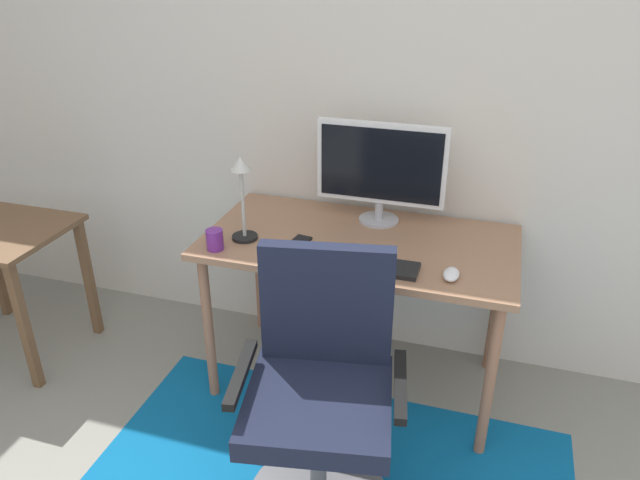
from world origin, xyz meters
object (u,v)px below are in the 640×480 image
object	(u,v)px
keyboard	(364,264)
desk_lamp	(242,188)
monitor	(381,167)
desk	(359,255)
computer_mouse	(451,274)
cell_phone	(298,243)
office_chair	(321,408)
coffee_cup	(215,240)

from	to	relation	value
keyboard	desk_lamp	world-z (taller)	desk_lamp
monitor	desk	bearing A→B (deg)	-100.03
computer_mouse	desk_lamp	xyz separation A→B (m)	(-0.88, 0.08, 0.22)
desk	cell_phone	xyz separation A→B (m)	(-0.24, -0.12, 0.08)
monitor	office_chair	bearing A→B (deg)	-89.73
keyboard	computer_mouse	bearing A→B (deg)	0.89
keyboard	computer_mouse	distance (m)	0.34
desk	desk_lamp	world-z (taller)	desk_lamp
desk	monitor	bearing A→B (deg)	79.97
monitor	desk_lamp	xyz separation A→B (m)	(-0.51, -0.35, -0.03)
keyboard	office_chair	bearing A→B (deg)	-93.83
monitor	desk_lamp	size ratio (longest dim) A/B	1.55
monitor	desk_lamp	bearing A→B (deg)	-145.58
computer_mouse	desk	bearing A→B (deg)	151.53
computer_mouse	desk_lamp	distance (m)	0.91
desk	monitor	world-z (taller)	monitor
keyboard	computer_mouse	xyz separation A→B (m)	(0.34, 0.01, 0.01)
office_chair	computer_mouse	bearing A→B (deg)	41.29
coffee_cup	office_chair	world-z (taller)	office_chair
desk_lamp	office_chair	world-z (taller)	desk_lamp
keyboard	coffee_cup	size ratio (longest dim) A/B	4.95
office_chair	keyboard	bearing A→B (deg)	75.66
desk	desk_lamp	distance (m)	0.58
monitor	cell_phone	distance (m)	0.50
cell_phone	desk_lamp	size ratio (longest dim) A/B	0.38
keyboard	coffee_cup	xyz separation A→B (m)	(-0.62, -0.04, 0.03)
desk	coffee_cup	xyz separation A→B (m)	(-0.55, -0.27, 0.12)
desk	monitor	xyz separation A→B (m)	(0.04, 0.21, 0.34)
desk_lamp	office_chair	xyz separation A→B (m)	(0.51, -0.55, -0.56)
cell_phone	desk_lamp	xyz separation A→B (m)	(-0.23, -0.02, 0.23)
monitor	keyboard	bearing A→B (deg)	-85.40
coffee_cup	desk_lamp	xyz separation A→B (m)	(0.08, 0.13, 0.19)
keyboard	cell_phone	xyz separation A→B (m)	(-0.31, 0.11, -0.00)
desk	office_chair	bearing A→B (deg)	-86.58
keyboard	cell_phone	world-z (taller)	keyboard
cell_phone	desk	bearing A→B (deg)	36.15
cell_phone	desk_lamp	distance (m)	0.33
computer_mouse	monitor	bearing A→B (deg)	130.76
monitor	computer_mouse	size ratio (longest dim) A/B	5.51
coffee_cup	cell_phone	distance (m)	0.34
desk	desk_lamp	size ratio (longest dim) A/B	3.59
keyboard	cell_phone	distance (m)	0.33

